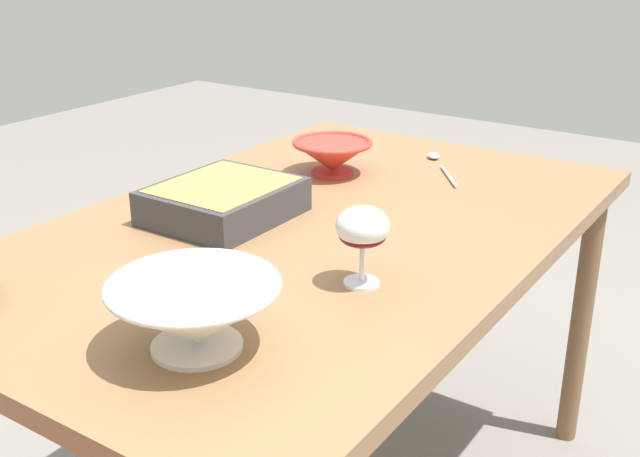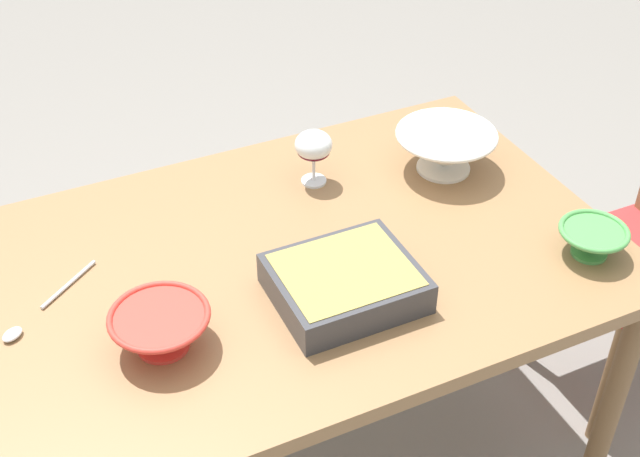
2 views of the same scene
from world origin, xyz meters
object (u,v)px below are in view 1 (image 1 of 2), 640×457
(dining_table, at_px, (311,257))
(mixing_bowl, at_px, (195,312))
(wine_glass, at_px, (363,230))
(small_bowl, at_px, (332,155))
(serving_spoon, at_px, (440,163))
(casserole_dish, at_px, (224,199))

(dining_table, bearing_deg, mixing_bowl, -163.58)
(wine_glass, bearing_deg, small_bowl, 37.64)
(dining_table, xyz_separation_m, mixing_bowl, (-0.50, -0.15, 0.13))
(dining_table, xyz_separation_m, wine_glass, (-0.19, -0.23, 0.17))
(dining_table, height_order, serving_spoon, serving_spoon)
(wine_glass, xyz_separation_m, serving_spoon, (0.70, 0.19, -0.09))
(dining_table, bearing_deg, serving_spoon, -4.51)
(dining_table, relative_size, casserole_dish, 5.12)
(small_bowl, bearing_deg, casserole_dish, 176.68)
(casserole_dish, xyz_separation_m, serving_spoon, (0.58, -0.21, -0.03))
(wine_glass, distance_m, casserole_dish, 0.42)
(dining_table, xyz_separation_m, serving_spoon, (0.51, -0.04, 0.08))
(wine_glass, xyz_separation_m, mixing_bowl, (-0.31, 0.09, -0.04))
(serving_spoon, bearing_deg, mixing_bowl, -173.97)
(wine_glass, bearing_deg, casserole_dish, 73.92)
(mixing_bowl, bearing_deg, small_bowl, 20.01)
(dining_table, relative_size, mixing_bowl, 5.89)
(casserole_dish, bearing_deg, serving_spoon, -19.53)
(serving_spoon, bearing_deg, dining_table, 175.49)
(wine_glass, xyz_separation_m, small_bowl, (0.49, 0.38, -0.05))
(small_bowl, bearing_deg, dining_table, -154.41)
(dining_table, relative_size, small_bowl, 7.54)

